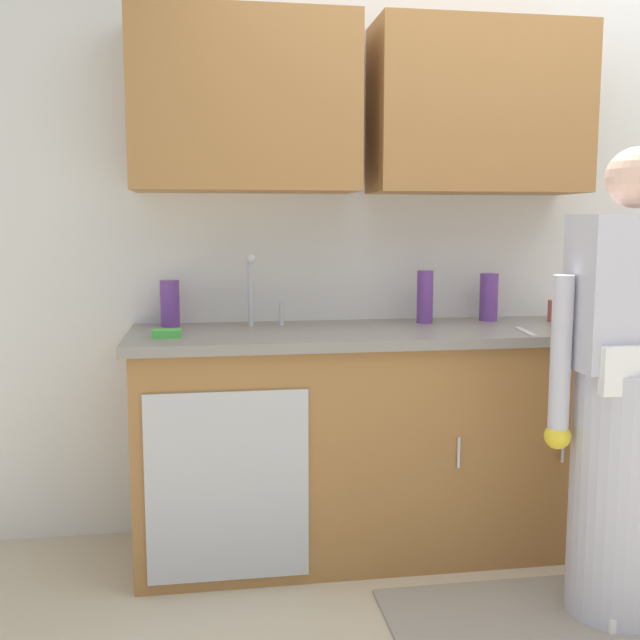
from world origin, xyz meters
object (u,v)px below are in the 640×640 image
(person_at_sink, at_px, (624,423))
(knife_on_counter, at_px, (526,332))
(bottle_soap, at_px, (425,297))
(bottle_water_short, at_px, (489,297))
(sponge, at_px, (167,333))
(bottle_cleaner_spray, at_px, (170,304))
(cup_by_sink, at_px, (556,311))
(sink, at_px, (263,334))

(person_at_sink, relative_size, knife_on_counter, 6.75)
(bottle_soap, relative_size, knife_on_counter, 0.95)
(person_at_sink, distance_m, bottle_soap, 1.01)
(bottle_soap, bearing_deg, bottle_water_short, 6.10)
(knife_on_counter, relative_size, sponge, 2.18)
(bottle_water_short, bearing_deg, bottle_soap, -173.90)
(bottle_cleaner_spray, bearing_deg, cup_by_sink, -3.09)
(knife_on_counter, bearing_deg, sink, -92.73)
(sink, xyz_separation_m, knife_on_counter, (1.03, -0.21, 0.02))
(cup_by_sink, bearing_deg, sink, -175.88)
(person_at_sink, relative_size, sponge, 14.73)
(bottle_soap, bearing_deg, cup_by_sink, -3.91)
(bottle_water_short, bearing_deg, sponge, -168.47)
(sink, bearing_deg, bottle_cleaner_spray, 153.68)
(sink, xyz_separation_m, sponge, (-0.37, -0.12, 0.03))
(person_at_sink, distance_m, knife_on_counter, 0.56)
(sink, height_order, bottle_soap, sink)
(sink, bearing_deg, cup_by_sink, 4.12)
(person_at_sink, xyz_separation_m, cup_by_sink, (0.13, 0.78, 0.30))
(bottle_soap, xyz_separation_m, cup_by_sink, (0.59, -0.04, -0.07))
(person_at_sink, xyz_separation_m, bottle_cleaner_spray, (-1.56, 0.87, 0.35))
(person_at_sink, height_order, bottle_soap, person_at_sink)
(knife_on_counter, height_order, sponge, sponge)
(sink, height_order, sponge, sink)
(bottle_soap, height_order, knife_on_counter, bottle_soap)
(person_at_sink, bearing_deg, bottle_soap, 119.64)
(cup_by_sink, bearing_deg, person_at_sink, -99.31)
(cup_by_sink, xyz_separation_m, sponge, (-1.68, -0.21, -0.03))
(cup_by_sink, bearing_deg, sponge, -172.83)
(person_at_sink, relative_size, bottle_water_short, 7.68)
(knife_on_counter, bearing_deg, sponge, -85.03)
(cup_by_sink, distance_m, knife_on_counter, 0.41)
(sink, distance_m, cup_by_sink, 1.31)
(bottle_soap, bearing_deg, bottle_cleaner_spray, 177.36)
(bottle_water_short, distance_m, cup_by_sink, 0.30)
(bottle_soap, xyz_separation_m, bottle_cleaner_spray, (-1.09, 0.05, -0.02))
(knife_on_counter, distance_m, sponge, 1.41)
(bottle_water_short, xyz_separation_m, cup_by_sink, (0.29, -0.07, -0.06))
(knife_on_counter, bearing_deg, person_at_sink, 26.24)
(sink, height_order, knife_on_counter, sink)
(bottle_cleaner_spray, bearing_deg, sponge, -90.13)
(knife_on_counter, bearing_deg, bottle_soap, -128.83)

